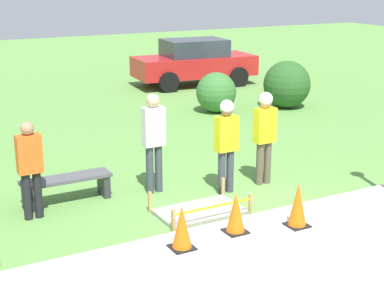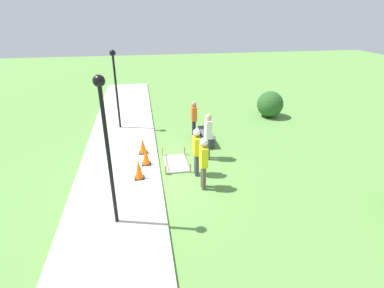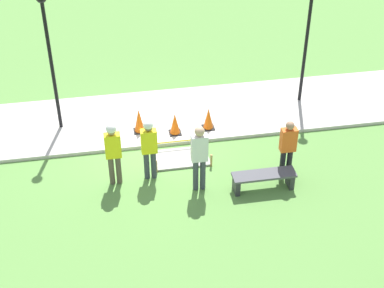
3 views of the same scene
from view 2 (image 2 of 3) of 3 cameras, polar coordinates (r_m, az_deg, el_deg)
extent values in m
plane|color=#5B8E42|center=(10.81, -6.02, -6.08)|extent=(60.00, 60.00, 0.00)
cube|color=#BCB7AD|center=(10.82, -13.86, -6.38)|extent=(28.00, 2.94, 0.10)
cube|color=gray|center=(11.53, -3.09, -3.70)|extent=(1.47, 0.89, 0.06)
cube|color=tan|center=(12.08, -5.63, -1.57)|extent=(0.05, 0.05, 0.37)
cube|color=tan|center=(10.78, -5.00, -4.97)|extent=(0.05, 0.05, 0.37)
cube|color=tan|center=(12.16, -1.44, -1.27)|extent=(0.05, 0.05, 0.37)
cube|color=tan|center=(10.87, -0.30, -4.60)|extent=(0.05, 0.05, 0.37)
cube|color=yellow|center=(11.38, -5.35, -2.76)|extent=(1.47, 0.00, 0.04)
cube|color=black|center=(12.32, -9.26, -1.63)|extent=(0.34, 0.34, 0.02)
cone|color=orange|center=(12.18, -9.36, -0.26)|extent=(0.29, 0.29, 0.63)
cube|color=black|center=(11.44, -8.67, -3.75)|extent=(0.34, 0.34, 0.02)
cone|color=orange|center=(11.29, -8.77, -2.31)|extent=(0.29, 0.29, 0.62)
cube|color=black|center=(10.59, -9.97, -6.35)|extent=(0.34, 0.34, 0.02)
cone|color=orange|center=(10.41, -10.11, -4.64)|extent=(0.29, 0.29, 0.70)
cube|color=#2D2D33|center=(13.96, 2.10, 2.36)|extent=(0.12, 0.40, 0.42)
cube|color=#2D2D33|center=(12.70, 3.37, -0.01)|extent=(0.12, 0.40, 0.42)
cube|color=#4C4C51|center=(13.23, 2.73, 2.18)|extent=(1.60, 0.44, 0.06)
cylinder|color=brown|center=(9.96, 2.07, -6.02)|extent=(0.14, 0.14, 0.84)
cylinder|color=brown|center=(9.81, 2.28, -6.55)|extent=(0.14, 0.14, 0.84)
cube|color=yellow|center=(9.52, 2.25, -2.39)|extent=(0.40, 0.22, 0.67)
sphere|color=#A37A5B|center=(9.32, 2.29, 0.05)|extent=(0.23, 0.23, 0.23)
sphere|color=white|center=(9.30, 2.30, 0.40)|extent=(0.26, 0.26, 0.26)
cylinder|color=#383D47|center=(10.72, 0.76, -3.69)|extent=(0.14, 0.14, 0.82)
cylinder|color=#383D47|center=(10.56, 0.94, -4.14)|extent=(0.14, 0.14, 0.82)
cube|color=yellow|center=(10.31, 0.88, -0.33)|extent=(0.40, 0.22, 0.65)
sphere|color=brown|center=(10.14, 0.89, 1.91)|extent=(0.22, 0.22, 0.22)
sphere|color=white|center=(10.11, 0.90, 2.23)|extent=(0.26, 0.26, 0.26)
cylinder|color=black|center=(13.89, 0.30, 3.14)|extent=(0.14, 0.14, 0.81)
cylinder|color=black|center=(13.73, 0.43, 2.86)|extent=(0.14, 0.14, 0.81)
cube|color=#E55B1E|center=(13.56, 0.37, 5.84)|extent=(0.40, 0.22, 0.64)
sphere|color=#A37A5B|center=(13.43, 0.38, 7.58)|extent=(0.22, 0.22, 0.22)
cylinder|color=#383D47|center=(11.83, 2.90, -0.62)|extent=(0.14, 0.14, 0.91)
cylinder|color=#383D47|center=(11.67, 3.09, -0.99)|extent=(0.14, 0.14, 0.91)
cube|color=silver|center=(11.43, 3.08, 2.89)|extent=(0.40, 0.22, 0.72)
sphere|color=tan|center=(11.26, 3.14, 5.17)|extent=(0.25, 0.25, 0.25)
cylinder|color=black|center=(7.78, -15.49, -3.02)|extent=(0.10, 0.10, 3.80)
sphere|color=black|center=(7.11, -17.32, 11.40)|extent=(0.28, 0.28, 0.28)
cylinder|color=black|center=(14.69, -14.13, 9.41)|extent=(0.10, 0.10, 3.44)
sphere|color=black|center=(14.34, -14.91, 16.42)|extent=(0.28, 0.28, 0.28)
sphere|color=#285623|center=(16.88, 14.64, 7.34)|extent=(1.40, 1.40, 1.40)
camera|label=1|loc=(16.35, -36.45, 14.65)|focal=55.00mm
camera|label=3|loc=(16.43, 57.49, 29.33)|focal=55.00mm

